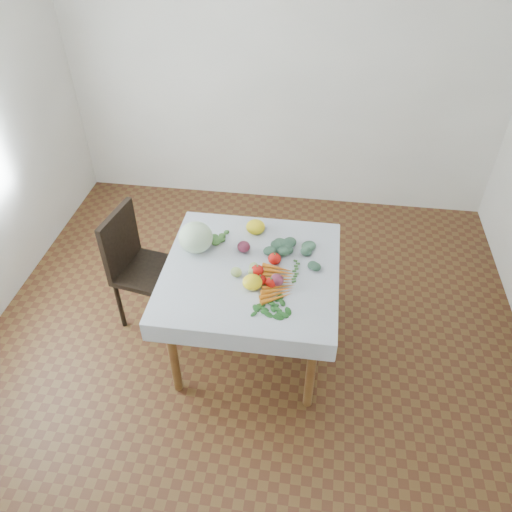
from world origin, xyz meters
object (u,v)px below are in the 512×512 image
Objects in this scene: table at (251,280)px; cabbage at (196,237)px; carrot_bunch at (277,283)px; heirloom_back at (256,227)px; chair at (136,261)px.

table is 4.38× the size of cabbage.
table is 2.72× the size of carrot_bunch.
heirloom_back is (-0.02, 0.38, 0.15)m from table.
heirloom_back reaches higher than carrot_bunch.
cabbage reaches higher than carrot_bunch.
cabbage is at bearing 154.97° from carrot_bunch.
cabbage is 0.62× the size of carrot_bunch.
chair reaches higher than heirloom_back.
table is 0.25m from carrot_bunch.
chair is 0.91m from heirloom_back.
heirloom_back is (0.37, 0.24, -0.06)m from cabbage.
chair reaches higher than table.
chair is 0.59m from cabbage.
table is 0.46m from cabbage.
heirloom_back is (0.85, 0.17, 0.27)m from chair.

